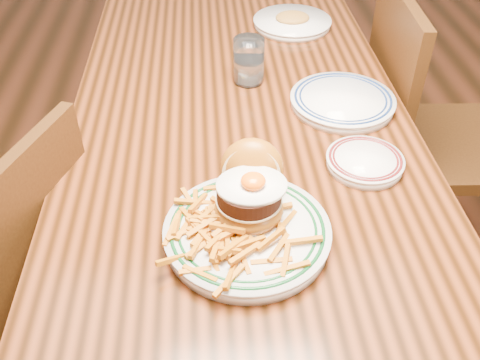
{
  "coord_description": "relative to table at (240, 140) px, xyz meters",
  "views": [
    {
      "loc": [
        -0.08,
        -1.14,
        1.49
      ],
      "look_at": [
        -0.03,
        -0.39,
        0.86
      ],
      "focal_mm": 40.0,
      "sensor_mm": 36.0,
      "label": 1
    }
  ],
  "objects": [
    {
      "name": "far_plate",
      "position": [
        0.21,
        0.5,
        0.1
      ],
      "size": [
        0.25,
        0.25,
        0.05
      ],
      "rotation": [
        0.0,
        0.0,
        -0.41
      ],
      "color": "white",
      "rests_on": "table"
    },
    {
      "name": "floor",
      "position": [
        0.0,
        0.0,
        -0.66
      ],
      "size": [
        6.0,
        6.0,
        0.0
      ],
      "primitive_type": "plane",
      "color": "black",
      "rests_on": "ground"
    },
    {
      "name": "chair_right",
      "position": [
        0.59,
        0.22,
        -0.15
      ],
      "size": [
        0.47,
        0.47,
        0.95
      ],
      "rotation": [
        0.0,
        0.0,
        3.09
      ],
      "color": "#371F0B",
      "rests_on": "floor"
    },
    {
      "name": "side_plate",
      "position": [
        0.26,
        -0.24,
        0.1
      ],
      "size": [
        0.17,
        0.17,
        0.03
      ],
      "rotation": [
        0.0,
        0.0,
        0.3
      ],
      "color": "white",
      "rests_on": "table"
    },
    {
      "name": "water_glass",
      "position": [
        0.04,
        0.15,
        0.14
      ],
      "size": [
        0.08,
        0.08,
        0.12
      ],
      "color": "white",
      "rests_on": "table"
    },
    {
      "name": "main_plate",
      "position": [
        -0.01,
        -0.42,
        0.13
      ],
      "size": [
        0.31,
        0.33,
        0.15
      ],
      "rotation": [
        0.0,
        0.0,
        -0.16
      ],
      "color": "white",
      "rests_on": "table"
    },
    {
      "name": "chair_left",
      "position": [
        -0.56,
        -0.28,
        -0.19
      ],
      "size": [
        0.53,
        0.53,
        0.88
      ],
      "rotation": [
        0.0,
        0.0,
        -0.37
      ],
      "color": "#371F0B",
      "rests_on": "floor"
    },
    {
      "name": "table",
      "position": [
        0.0,
        0.0,
        0.0
      ],
      "size": [
        0.85,
        1.6,
        0.75
      ],
      "color": "black",
      "rests_on": "floor"
    },
    {
      "name": "rear_plate",
      "position": [
        0.26,
        0.01,
        0.1
      ],
      "size": [
        0.27,
        0.27,
        0.03
      ],
      "rotation": [
        0.0,
        0.0,
        0.4
      ],
      "color": "white",
      "rests_on": "table"
    }
  ]
}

